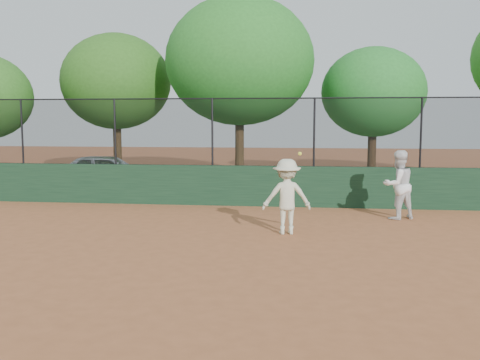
# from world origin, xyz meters

# --- Properties ---
(ground) EXTENTS (80.00, 80.00, 0.00)m
(ground) POSITION_xyz_m (0.00, 0.00, 0.00)
(ground) COLOR #AA5F37
(ground) RESTS_ON ground
(back_wall) EXTENTS (26.00, 0.20, 1.20)m
(back_wall) POSITION_xyz_m (0.00, 6.00, 0.60)
(back_wall) COLOR #1B3C24
(back_wall) RESTS_ON ground
(grass_strip) EXTENTS (36.00, 12.00, 0.01)m
(grass_strip) POSITION_xyz_m (0.00, 12.00, 0.00)
(grass_strip) COLOR #274B17
(grass_strip) RESTS_ON ground
(parked_car) EXTENTS (4.14, 2.16, 1.34)m
(parked_car) POSITION_xyz_m (-4.85, 8.80, 0.67)
(parked_car) COLOR silver
(parked_car) RESTS_ON ground
(player_second) EXTENTS (1.08, 1.00, 1.78)m
(player_second) POSITION_xyz_m (4.64, 4.35, 0.89)
(player_second) COLOR white
(player_second) RESTS_ON ground
(player_main) EXTENTS (1.17, 0.79, 1.86)m
(player_main) POSITION_xyz_m (1.86, 2.18, 0.84)
(player_main) COLOR beige
(player_main) RESTS_ON ground
(fence_assembly) EXTENTS (26.00, 0.06, 2.00)m
(fence_assembly) POSITION_xyz_m (-0.03, 6.00, 2.24)
(fence_assembly) COLOR black
(fence_assembly) RESTS_ON back_wall
(tree_1) EXTENTS (4.82, 4.38, 6.31)m
(tree_1) POSITION_xyz_m (-6.03, 13.14, 4.22)
(tree_1) COLOR #462F18
(tree_1) RESTS_ON ground
(tree_2) EXTENTS (5.92, 5.38, 7.44)m
(tree_2) POSITION_xyz_m (-0.40, 11.76, 4.88)
(tree_2) COLOR #49321A
(tree_2) RESTS_ON ground
(tree_3) EXTENTS (4.31, 3.92, 5.57)m
(tree_3) POSITION_xyz_m (5.02, 13.24, 3.69)
(tree_3) COLOR #3C2514
(tree_3) RESTS_ON ground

